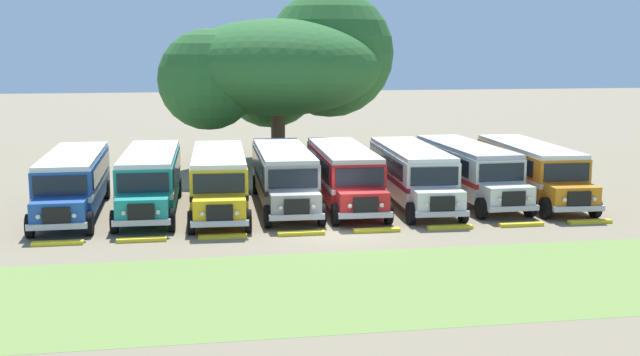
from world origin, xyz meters
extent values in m
plane|color=#84755B|center=(0.00, 0.00, 0.00)|extent=(220.00, 220.00, 0.00)
cube|color=olive|center=(0.00, -7.85, 0.00)|extent=(80.00, 8.68, 0.01)
cube|color=#23519E|center=(-11.62, 6.14, 1.55)|extent=(2.58, 9.22, 2.10)
cube|color=silver|center=(-11.62, 6.14, 1.38)|extent=(2.61, 9.24, 0.24)
cube|color=black|center=(-10.35, 6.46, 2.05)|extent=(0.11, 8.00, 0.80)
cube|color=black|center=(-12.89, 6.43, 2.05)|extent=(0.11, 8.00, 0.80)
cube|color=silver|center=(-11.62, 6.14, 2.71)|extent=(2.50, 9.12, 0.22)
cube|color=#23519E|center=(-11.57, 0.84, 1.02)|extent=(2.21, 1.42, 1.05)
cube|color=black|center=(-11.57, 0.10, 1.05)|extent=(1.10, 0.11, 0.70)
cube|color=#B7B7BC|center=(-11.56, 0.06, 0.62)|extent=(2.40, 0.22, 0.24)
cube|color=black|center=(-11.58, 1.51, 2.05)|extent=(2.20, 0.08, 0.84)
cube|color=silver|center=(-11.66, 10.76, 1.45)|extent=(0.90, 0.07, 1.30)
sphere|color=#EAE5C6|center=(-10.86, 0.06, 1.05)|extent=(0.20, 0.20, 0.20)
sphere|color=#EAE5C6|center=(-12.26, 0.05, 1.05)|extent=(0.20, 0.20, 0.20)
cylinder|color=black|center=(-10.37, 0.95, 0.50)|extent=(0.29, 1.00, 1.00)
cylinder|color=black|center=(-12.77, 0.93, 0.50)|extent=(0.29, 1.00, 1.00)
cylinder|color=black|center=(-10.44, 9.15, 0.50)|extent=(0.29, 1.00, 1.00)
cylinder|color=black|center=(-12.84, 9.13, 0.50)|extent=(0.29, 1.00, 1.00)
cube|color=teal|center=(-8.04, 6.28, 1.55)|extent=(2.78, 9.27, 2.10)
cube|color=white|center=(-8.04, 6.28, 1.38)|extent=(2.81, 9.29, 0.24)
cube|color=black|center=(-6.76, 6.54, 2.05)|extent=(0.28, 8.00, 0.80)
cube|color=black|center=(-9.30, 6.62, 2.05)|extent=(0.28, 8.00, 0.80)
cube|color=silver|center=(-8.04, 6.28, 2.71)|extent=(2.69, 9.17, 0.22)
cube|color=teal|center=(-8.20, 0.98, 1.02)|extent=(2.24, 1.47, 1.05)
cube|color=black|center=(-8.22, 0.25, 1.05)|extent=(1.10, 0.13, 0.70)
cube|color=#B7B7BC|center=(-8.22, 0.21, 0.62)|extent=(2.40, 0.27, 0.24)
cube|color=black|center=(-8.18, 1.65, 2.05)|extent=(2.20, 0.13, 0.84)
cube|color=white|center=(-7.90, 10.90, 1.45)|extent=(0.90, 0.09, 1.30)
sphere|color=#EAE5C6|center=(-7.52, 0.17, 1.05)|extent=(0.20, 0.20, 0.20)
sphere|color=#EAE5C6|center=(-8.92, 0.22, 1.05)|extent=(0.20, 0.20, 0.20)
cylinder|color=black|center=(-6.99, 1.05, 0.50)|extent=(0.31, 1.01, 1.00)
cylinder|color=black|center=(-9.39, 1.12, 0.50)|extent=(0.31, 1.01, 1.00)
cylinder|color=black|center=(-6.75, 9.24, 0.50)|extent=(0.31, 1.01, 1.00)
cylinder|color=black|center=(-9.15, 9.32, 0.50)|extent=(0.31, 1.01, 1.00)
cube|color=yellow|center=(-4.77, 5.56, 1.55)|extent=(2.88, 9.29, 2.10)
cube|color=black|center=(-4.77, 5.56, 1.38)|extent=(2.91, 9.32, 0.24)
cube|color=black|center=(-3.49, 5.80, 2.05)|extent=(0.37, 7.99, 0.80)
cube|color=black|center=(-6.03, 5.91, 2.05)|extent=(0.37, 7.99, 0.80)
cube|color=silver|center=(-4.77, 5.56, 2.71)|extent=(2.79, 9.19, 0.22)
cube|color=yellow|center=(-4.99, 0.26, 1.02)|extent=(2.26, 1.49, 1.05)
cube|color=black|center=(-5.02, -0.48, 1.05)|extent=(1.10, 0.15, 0.70)
cube|color=#B7B7BC|center=(-5.02, -0.52, 0.62)|extent=(2.41, 0.30, 0.24)
cube|color=black|center=(-4.96, 0.93, 2.05)|extent=(2.20, 0.15, 0.84)
cube|color=black|center=(-4.58, 10.17, 1.45)|extent=(0.90, 0.10, 1.30)
sphere|color=#EAE5C6|center=(-4.32, -0.56, 1.05)|extent=(0.20, 0.20, 0.20)
sphere|color=#EAE5C6|center=(-5.72, -0.50, 1.05)|extent=(0.20, 0.20, 0.20)
cylinder|color=black|center=(-3.79, 0.31, 0.50)|extent=(0.32, 1.01, 1.00)
cylinder|color=black|center=(-6.18, 0.41, 0.50)|extent=(0.32, 1.01, 1.00)
cylinder|color=black|center=(-3.45, 8.50, 0.50)|extent=(0.32, 1.01, 1.00)
cylinder|color=black|center=(-5.85, 8.60, 0.50)|extent=(0.32, 1.01, 1.00)
cube|color=#9E9993|center=(-1.54, 6.25, 1.55)|extent=(2.75, 9.27, 2.10)
cube|color=#282828|center=(-1.54, 6.25, 1.38)|extent=(2.78, 9.29, 0.24)
cube|color=black|center=(-0.26, 6.52, 2.05)|extent=(0.26, 8.00, 0.80)
cube|color=black|center=(-2.80, 6.59, 2.05)|extent=(0.26, 8.00, 0.80)
cube|color=beige|center=(-1.54, 6.25, 2.71)|extent=(2.67, 9.16, 0.22)
cube|color=#9E9993|center=(-1.69, 0.95, 1.02)|extent=(2.24, 1.46, 1.05)
cube|color=black|center=(-1.71, 0.21, 1.05)|extent=(1.10, 0.13, 0.70)
cube|color=#B7B7BC|center=(-1.71, 0.17, 0.62)|extent=(2.40, 0.27, 0.24)
cube|color=black|center=(-1.67, 1.62, 2.05)|extent=(2.20, 0.12, 0.84)
cube|color=#282828|center=(-1.41, 10.87, 1.45)|extent=(0.90, 0.08, 1.30)
sphere|color=#EAE5C6|center=(-1.01, 0.14, 1.05)|extent=(0.20, 0.20, 0.20)
sphere|color=#EAE5C6|center=(-2.41, 0.18, 1.05)|extent=(0.20, 0.20, 0.20)
cylinder|color=black|center=(-0.48, 1.02, 0.50)|extent=(0.31, 1.01, 1.00)
cylinder|color=black|center=(-2.88, 1.09, 0.50)|extent=(0.31, 1.01, 1.00)
cylinder|color=black|center=(-0.26, 9.22, 0.50)|extent=(0.31, 1.01, 1.00)
cylinder|color=black|center=(-2.66, 9.28, 0.50)|extent=(0.31, 1.01, 1.00)
cube|color=red|center=(1.48, 6.13, 1.55)|extent=(2.81, 9.28, 2.10)
cube|color=white|center=(1.48, 6.13, 1.38)|extent=(2.84, 9.30, 0.24)
cube|color=black|center=(2.76, 6.38, 2.05)|extent=(0.31, 8.00, 0.80)
cube|color=black|center=(0.22, 6.47, 2.05)|extent=(0.31, 8.00, 0.80)
cube|color=beige|center=(1.48, 6.13, 2.71)|extent=(2.72, 9.18, 0.22)
cube|color=red|center=(1.31, 0.83, 1.02)|extent=(2.25, 1.47, 1.05)
cube|color=black|center=(1.28, 0.09, 1.05)|extent=(1.10, 0.14, 0.70)
cube|color=#B7B7BC|center=(1.28, 0.05, 0.62)|extent=(2.41, 0.28, 0.24)
cube|color=black|center=(1.33, 1.50, 2.05)|extent=(2.20, 0.13, 0.84)
cube|color=white|center=(1.64, 10.74, 1.45)|extent=(0.90, 0.09, 1.30)
sphere|color=#EAE5C6|center=(1.98, 0.02, 1.05)|extent=(0.20, 0.20, 0.20)
sphere|color=#EAE5C6|center=(0.58, 0.06, 1.05)|extent=(0.20, 0.20, 0.20)
cylinder|color=black|center=(2.51, 0.89, 0.50)|extent=(0.31, 1.01, 1.00)
cylinder|color=black|center=(0.11, 0.97, 0.50)|extent=(0.31, 1.01, 1.00)
cylinder|color=black|center=(2.78, 9.08, 0.50)|extent=(0.31, 1.01, 1.00)
cylinder|color=black|center=(0.39, 9.16, 0.50)|extent=(0.31, 1.01, 1.00)
cube|color=silver|center=(4.94, 5.79, 1.55)|extent=(2.96, 9.31, 2.10)
cube|color=maroon|center=(4.94, 5.79, 1.38)|extent=(2.99, 9.34, 0.24)
cube|color=black|center=(6.23, 6.03, 2.05)|extent=(0.44, 7.99, 0.80)
cube|color=black|center=(3.69, 6.16, 2.05)|extent=(0.44, 7.99, 0.80)
cube|color=silver|center=(4.94, 5.79, 2.71)|extent=(2.88, 9.21, 0.22)
cube|color=silver|center=(4.67, 0.50, 1.02)|extent=(2.27, 1.51, 1.05)
cube|color=black|center=(4.64, -0.24, 1.05)|extent=(1.10, 0.16, 0.70)
cube|color=#B7B7BC|center=(4.64, -0.28, 0.62)|extent=(2.41, 0.32, 0.24)
cube|color=black|center=(4.71, 1.17, 2.05)|extent=(2.20, 0.17, 0.84)
cube|color=maroon|center=(5.18, 10.41, 1.45)|extent=(0.90, 0.11, 1.30)
sphere|color=#EAE5C6|center=(5.33, -0.32, 1.05)|extent=(0.20, 0.20, 0.20)
sphere|color=#EAE5C6|center=(3.94, -0.25, 1.05)|extent=(0.20, 0.20, 0.20)
cylinder|color=black|center=(5.88, 0.54, 0.50)|extent=(0.33, 1.01, 1.00)
cylinder|color=black|center=(3.48, 0.66, 0.50)|extent=(0.33, 1.01, 1.00)
cylinder|color=black|center=(6.29, 8.73, 0.50)|extent=(0.33, 1.01, 1.00)
cylinder|color=black|center=(3.90, 8.85, 0.50)|extent=(0.33, 1.01, 1.00)
cube|color=silver|center=(8.08, 6.38, 1.55)|extent=(2.65, 9.24, 2.10)
cube|color=red|center=(8.08, 6.38, 1.38)|extent=(2.68, 9.26, 0.24)
cube|color=black|center=(9.34, 6.70, 2.05)|extent=(0.17, 8.00, 0.80)
cube|color=black|center=(6.80, 6.66, 2.05)|extent=(0.17, 8.00, 0.80)
cube|color=#B2B2B7|center=(8.08, 6.38, 2.71)|extent=(2.57, 9.14, 0.22)
cube|color=silver|center=(8.17, 1.08, 1.02)|extent=(2.22, 1.44, 1.05)
cube|color=black|center=(8.18, 0.34, 1.05)|extent=(1.10, 0.12, 0.70)
cube|color=#B7B7BC|center=(8.18, 0.30, 0.62)|extent=(2.40, 0.24, 0.24)
cube|color=black|center=(8.15, 1.75, 2.05)|extent=(2.20, 0.10, 0.84)
cube|color=red|center=(8.00, 11.00, 1.45)|extent=(0.90, 0.08, 1.30)
sphere|color=#EAE5C6|center=(8.88, 0.30, 1.05)|extent=(0.20, 0.20, 0.20)
sphere|color=#EAE5C6|center=(7.48, 0.28, 1.05)|extent=(0.20, 0.20, 0.20)
cylinder|color=black|center=(9.36, 1.20, 0.50)|extent=(0.30, 1.00, 1.00)
cylinder|color=black|center=(6.96, 1.16, 0.50)|extent=(0.30, 1.00, 1.00)
cylinder|color=black|center=(9.23, 9.40, 0.50)|extent=(0.30, 1.00, 1.00)
cylinder|color=black|center=(6.83, 9.36, 0.50)|extent=(0.30, 1.00, 1.00)
cube|color=orange|center=(11.35, 5.84, 1.55)|extent=(2.93, 9.31, 2.10)
cube|color=white|center=(11.35, 5.84, 1.38)|extent=(2.96, 9.33, 0.24)
cube|color=black|center=(12.63, 6.08, 2.05)|extent=(0.41, 7.99, 0.80)
cube|color=black|center=(10.09, 6.20, 2.05)|extent=(0.41, 7.99, 0.80)
cube|color=silver|center=(11.35, 5.84, 2.71)|extent=(2.84, 9.20, 0.22)
cube|color=orange|center=(11.10, 0.55, 1.02)|extent=(2.26, 1.50, 1.05)
cube|color=black|center=(11.07, -0.19, 1.05)|extent=(1.10, 0.15, 0.70)
cube|color=#B7B7BC|center=(11.07, -0.23, 0.62)|extent=(2.41, 0.31, 0.24)
cube|color=black|center=(11.13, 1.22, 2.05)|extent=(2.20, 0.16, 0.84)
cube|color=white|center=(11.56, 10.46, 1.45)|extent=(0.90, 0.10, 1.30)
sphere|color=#EAE5C6|center=(11.77, -0.27, 1.05)|extent=(0.20, 0.20, 0.20)
sphere|color=#EAE5C6|center=(10.37, -0.21, 1.05)|extent=(0.20, 0.20, 0.20)
cylinder|color=black|center=(12.31, 0.59, 0.50)|extent=(0.33, 1.01, 1.00)
cylinder|color=black|center=(9.91, 0.70, 0.50)|extent=(0.33, 1.01, 1.00)
cylinder|color=black|center=(12.69, 8.78, 0.50)|extent=(0.33, 1.01, 1.00)
cylinder|color=black|center=(10.29, 8.90, 0.50)|extent=(0.33, 1.01, 1.00)
cube|color=yellow|center=(-11.47, -0.53, 0.07)|extent=(2.00, 0.36, 0.15)
cube|color=yellow|center=(-8.19, -0.53, 0.07)|extent=(2.00, 0.36, 0.15)
cube|color=yellow|center=(-4.91, -0.53, 0.07)|extent=(2.00, 0.36, 0.15)
cube|color=yellow|center=(-1.64, -0.53, 0.07)|extent=(2.00, 0.36, 0.15)
cube|color=yellow|center=(1.64, -0.53, 0.07)|extent=(2.00, 0.36, 0.15)
cube|color=yellow|center=(4.91, -0.53, 0.07)|extent=(2.00, 0.36, 0.15)
cube|color=yellow|center=(8.19, -0.53, 0.07)|extent=(2.00, 0.36, 0.15)
cube|color=yellow|center=(11.47, -0.53, 0.07)|extent=(2.00, 0.36, 0.15)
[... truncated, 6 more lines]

